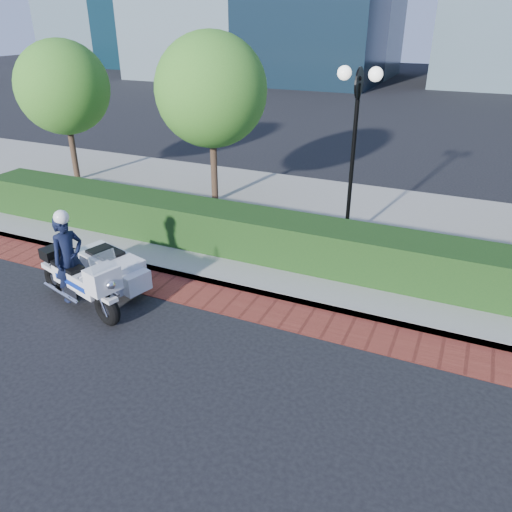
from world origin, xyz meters
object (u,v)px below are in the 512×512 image
at_px(tree_b, 211,91).
at_px(police_motorcycle, 90,269).
at_px(lamppost, 355,130).
at_px(tree_a, 63,88).

height_order(tree_b, police_motorcycle, tree_b).
bearing_deg(lamppost, police_motorcycle, -130.66).
xyz_separation_m(lamppost, tree_a, (-10.00, 1.30, 0.26)).
bearing_deg(police_motorcycle, tree_b, 109.96).
bearing_deg(tree_a, tree_b, 0.00).
distance_m(tree_a, tree_b, 5.50).
relative_size(lamppost, tree_b, 0.86).
bearing_deg(police_motorcycle, tree_a, 150.36).
bearing_deg(tree_b, police_motorcycle, -86.07).
bearing_deg(tree_b, lamppost, -16.11).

